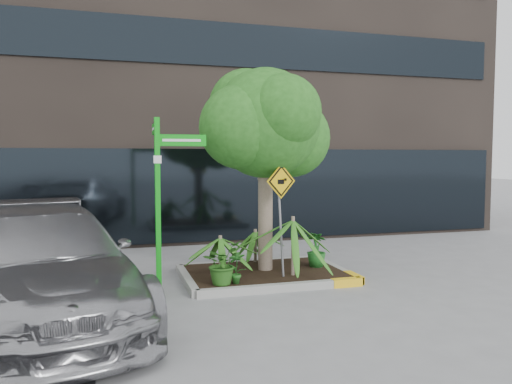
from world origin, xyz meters
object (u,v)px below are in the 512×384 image
object	(u,v)px
street_sign_post	(161,186)
tree	(265,124)
cattle_sign	(281,200)
parked_car	(44,264)

from	to	relation	value
street_sign_post	tree	bearing A→B (deg)	19.85
street_sign_post	cattle_sign	size ratio (longest dim) A/B	1.44
tree	parked_car	distance (m)	4.93
parked_car	tree	bearing A→B (deg)	9.15
tree	street_sign_post	size ratio (longest dim) A/B	1.36
cattle_sign	tree	bearing A→B (deg)	81.85
parked_car	cattle_sign	xyz separation A→B (m)	(4.16, 0.98, 0.78)
tree	parked_car	size ratio (longest dim) A/B	0.74
tree	street_sign_post	distance (m)	2.61
tree	cattle_sign	size ratio (longest dim) A/B	1.97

